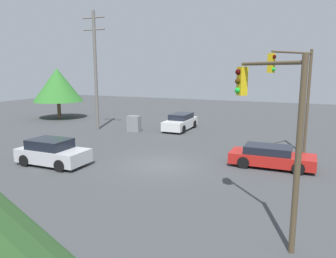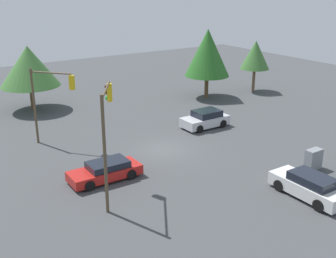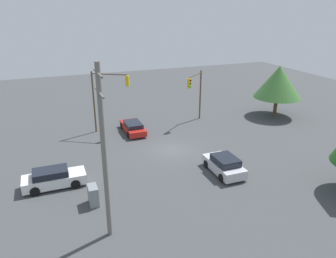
# 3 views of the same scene
# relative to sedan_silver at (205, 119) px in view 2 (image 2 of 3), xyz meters

# --- Properties ---
(ground_plane) EXTENTS (80.00, 80.00, 0.00)m
(ground_plane) POSITION_rel_sedan_silver_xyz_m (-5.79, -2.34, -0.72)
(ground_plane) COLOR #424447
(sedan_silver) EXTENTS (4.10, 2.05, 1.49)m
(sedan_silver) POSITION_rel_sedan_silver_xyz_m (0.00, 0.00, 0.00)
(sedan_silver) COLOR silver
(sedan_silver) RESTS_ON ground_plane
(sedan_red) EXTENTS (4.60, 1.95, 1.21)m
(sedan_red) POSITION_rel_sedan_silver_xyz_m (-11.62, -4.53, -0.12)
(sedan_red) COLOR red
(sedan_red) RESTS_ON ground_plane
(sedan_white) EXTENTS (1.89, 4.63, 1.47)m
(sedan_white) POSITION_rel_sedan_silver_xyz_m (-2.77, -13.20, -0.00)
(sedan_white) COLOR silver
(sedan_white) RESTS_ON ground_plane
(traffic_signal_main) EXTENTS (2.50, 2.84, 5.89)m
(traffic_signal_main) POSITION_rel_sedan_silver_xyz_m (-12.29, 3.26, 3.31)
(traffic_signal_main) COLOR brown
(traffic_signal_main) RESTS_ON ground_plane
(traffic_signal_cross) EXTENTS (2.28, 3.55, 6.65)m
(traffic_signal_cross) POSITION_rel_sedan_silver_xyz_m (-12.51, -6.94, 3.83)
(traffic_signal_cross) COLOR brown
(traffic_signal_cross) RESTS_ON ground_plane
(electrical_cabinet) EXTENTS (1.14, 0.63, 1.40)m
(electrical_cabinet) POSITION_rel_sedan_silver_xyz_m (0.69, -10.78, -0.02)
(electrical_cabinet) COLOR gray
(electrical_cabinet) RESTS_ON ground_plane
(tree_corner) EXTENTS (4.74, 4.74, 7.30)m
(tree_corner) POSITION_rel_sedan_silver_xyz_m (6.28, 7.75, 4.11)
(tree_corner) COLOR brown
(tree_corner) RESTS_ON ground_plane
(tree_far) EXTENTS (5.67, 5.67, 6.23)m
(tree_far) POSITION_rel_sedan_silver_xyz_m (-10.79, 13.58, 3.57)
(tree_far) COLOR brown
(tree_far) RESTS_ON ground_plane
(tree_behind) EXTENTS (3.25, 3.25, 5.75)m
(tree_behind) POSITION_rel_sedan_silver_xyz_m (12.48, 6.92, 3.42)
(tree_behind) COLOR brown
(tree_behind) RESTS_ON ground_plane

